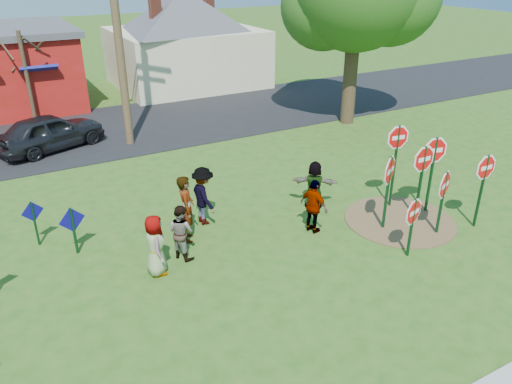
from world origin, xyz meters
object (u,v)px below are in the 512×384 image
stop_sign_c (434,158)px  suv (50,132)px  person_b (186,209)px  utility_pole (115,6)px  stop_sign_b (397,146)px  stop_sign_a (413,216)px  stop_sign_d (423,165)px  person_a (155,245)px

stop_sign_c → suv: stop_sign_c is taller
person_b → utility_pole: 9.44m
stop_sign_b → person_b: 6.41m
utility_pole → stop_sign_a: bearing=-71.8°
stop_sign_d → utility_pole: utility_pole is taller
stop_sign_a → stop_sign_b: stop_sign_b is taller
person_b → stop_sign_d: bearing=-88.2°
stop_sign_d → person_b: bearing=160.5°
stop_sign_a → utility_pole: (-3.88, 11.81, 4.22)m
stop_sign_a → suv: stop_sign_a is taller
person_b → utility_pole: bearing=14.6°
person_a → utility_pole: utility_pole is taller
stop_sign_b → stop_sign_a: bearing=-115.6°
stop_sign_b → person_a: (-7.48, 0.02, -1.21)m
stop_sign_a → person_b: (-4.66, 3.52, -0.21)m
stop_sign_a → utility_pole: size_ratio=0.17×
stop_sign_a → person_a: 6.40m
stop_sign_b → person_b: bearing=177.4°
stop_sign_d → person_a: bearing=171.5°
stop_sign_a → person_b: person_b is taller
stop_sign_b → stop_sign_c: (0.71, -0.79, -0.25)m
person_b → stop_sign_c: bearing=-85.7°
suv → stop_sign_b: bearing=-161.5°
stop_sign_b → utility_pole: 11.42m
stop_sign_c → stop_sign_d: stop_sign_c is taller
stop_sign_a → stop_sign_c: (2.27, 1.57, 0.59)m
person_a → stop_sign_a: bearing=-103.3°
stop_sign_a → person_a: bearing=142.9°
person_b → suv: size_ratio=0.45×
suv → utility_pole: utility_pole is taller
stop_sign_d → utility_pole: 12.35m
stop_sign_d → suv: (-8.48, 11.22, -0.94)m
stop_sign_d → person_b: 6.75m
person_b → stop_sign_b: bearing=-80.5°
stop_sign_c → utility_pole: size_ratio=0.25×
suv → utility_pole: size_ratio=0.41×
person_a → stop_sign_c: bearing=-87.1°
stop_sign_d → person_b: (-6.37, 2.09, -0.75)m
stop_sign_a → suv: (-6.78, 12.64, -0.40)m
stop_sign_b → suv: stop_sign_b is taller
suv → person_a: bearing=164.2°
stop_sign_c → person_a: 8.29m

